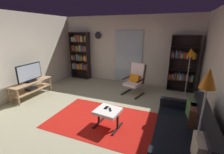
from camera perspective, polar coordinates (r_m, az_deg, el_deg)
The scene contains 17 objects.
ground_plane at distance 4.10m, azimuth -7.38°, elevation -13.61°, with size 7.02×7.02×0.00m, color tan.
wall_back at distance 6.27m, azimuth 5.25°, elevation 9.80°, with size 5.60×0.06×2.60m, color beige.
wall_left at distance 5.47m, azimuth -33.67°, elevation 5.99°, with size 0.06×6.00×2.60m, color beige.
glass_door_panel at distance 6.21m, azimuth 5.94°, elevation 7.38°, with size 1.10×0.01×2.00m, color silver.
area_rug at distance 3.87m, azimuth -3.47°, elevation -15.47°, with size 2.48×1.63×0.01m, color red.
tv_stand at distance 5.59m, azimuth -27.36°, elevation -3.16°, with size 0.43×1.35×0.50m.
television at distance 5.47m, azimuth -27.92°, elevation 1.16°, with size 0.20×0.86×0.57m.
bookshelf_near_tv at distance 6.94m, azimuth -11.57°, elevation 8.11°, with size 0.84×0.30×1.97m.
bookshelf_near_sofa at distance 5.87m, azimuth 24.52°, elevation 4.03°, with size 0.88×0.30×1.91m.
leather_sofa at distance 3.15m, azimuth 24.79°, elevation -18.99°, with size 0.85×1.86×0.83m.
lounge_armchair at distance 5.19m, azimuth 8.43°, elevation -0.48°, with size 0.72×0.78×1.02m.
ottoman at distance 3.48m, azimuth -1.55°, elevation -12.94°, with size 0.57×0.53×0.41m.
tv_remote at distance 3.44m, azimuth -0.68°, elevation -11.78°, with size 0.04×0.14×0.02m, color black.
cell_phone at distance 3.52m, azimuth -2.10°, elevation -11.14°, with size 0.07×0.14×0.01m, color black.
floor_lamp_by_sofa at distance 2.22m, azimuth 31.15°, elevation -5.00°, with size 0.22×0.22×1.66m.
floor_lamp_by_shelf at distance 5.26m, azimuth 26.76°, elevation 6.77°, with size 0.24×0.24×1.56m.
wall_clock at distance 6.59m, azimuth -5.08°, elevation 14.95°, with size 0.29×0.03×0.29m.
Camera 1 is at (1.77, -3.06, 2.08)m, focal length 24.97 mm.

